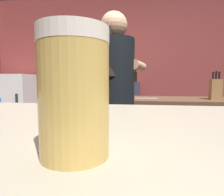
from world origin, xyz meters
TOP-DOWN VIEW (x-y plane):
  - wall_back at (0.00, 2.20)m, footprint 5.20×0.10m
  - prep_counter at (0.35, 0.58)m, footprint 2.10×0.60m
  - back_shelf at (-0.15, 1.92)m, footprint 0.86×0.36m
  - mini_fridge at (-2.01, 1.75)m, footprint 0.69×0.58m
  - bartender at (0.04, 0.12)m, footprint 0.48×0.55m
  - knife_block at (0.99, 0.51)m, footprint 0.10×0.08m
  - mixing_bowl at (-0.06, 0.66)m, footprint 0.17×0.17m
  - chefs_knife at (0.32, 0.53)m, footprint 0.24×0.05m
  - pint_glass_near at (0.12, -1.01)m, footprint 0.08×0.08m
  - pint_glass_far at (0.17, -1.24)m, footprint 0.08×0.08m
  - bottle_soy at (0.20, 1.89)m, footprint 0.06×0.06m
  - bottle_hot_sauce at (-0.22, 1.98)m, footprint 0.06×0.06m
  - bottle_olive_oil at (-0.34, 1.93)m, footprint 0.07×0.07m

SIDE VIEW (x-z plane):
  - prep_counter at x=0.35m, z-range 0.00..0.93m
  - back_shelf at x=-0.15m, z-range 0.00..1.09m
  - mini_fridge at x=-2.01m, z-range 0.00..1.22m
  - chefs_knife at x=0.32m, z-range 0.93..0.93m
  - mixing_bowl at x=-0.06m, z-range 0.93..0.97m
  - bartender at x=0.04m, z-range 0.13..1.80m
  - knife_block at x=0.99m, z-range 0.89..1.17m
  - pint_glass_near at x=0.12m, z-range 1.03..1.16m
  - pint_glass_far at x=0.17m, z-range 1.03..1.17m
  - bottle_hot_sauce at x=-0.22m, z-range 1.07..1.28m
  - bottle_olive_oil at x=-0.34m, z-range 1.07..1.29m
  - bottle_soy at x=0.20m, z-range 1.07..1.31m
  - wall_back at x=0.00m, z-range 0.00..2.70m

